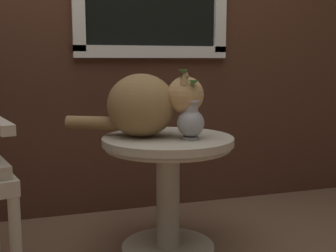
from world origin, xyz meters
TOP-DOWN VIEW (x-y plane):
  - wicker_side_table at (0.17, 0.18)m, footprint 0.60×0.60m
  - cat at (0.08, 0.22)m, footprint 0.59×0.40m
  - pewter_vase_with_ivy at (0.25, 0.10)m, footprint 0.12×0.12m

SIDE VIEW (x-z plane):
  - wicker_side_table at x=0.17m, z-range 0.11..0.66m
  - pewter_vase_with_ivy at x=0.25m, z-range 0.49..0.79m
  - cat at x=0.08m, z-range 0.55..0.85m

